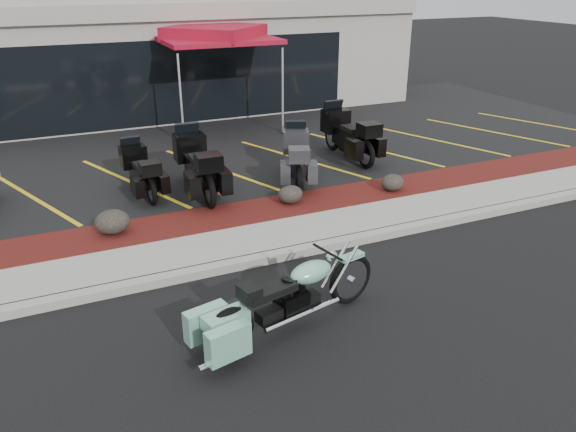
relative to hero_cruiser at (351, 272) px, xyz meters
name	(u,v)px	position (x,y,z in m)	size (l,w,h in m)	color
ground	(324,277)	(0.01, 0.87, -0.54)	(90.00, 90.00, 0.00)	black
curb	(301,251)	(0.01, 1.77, -0.46)	(24.00, 0.25, 0.15)	gray
sidewalk	(285,235)	(0.01, 2.47, -0.46)	(24.00, 1.20, 0.15)	gray
mulch_bed	(262,213)	(0.01, 3.67, -0.46)	(24.00, 1.20, 0.16)	#3E120E
upper_lot	(193,146)	(0.01, 9.07, -0.46)	(26.00, 9.60, 0.15)	black
dealership_building	(144,51)	(0.01, 15.34, 1.47)	(18.00, 8.16, 4.00)	gray
boulder_left	(112,222)	(-2.99, 3.74, -0.15)	(0.66, 0.55, 0.46)	black
boulder_mid	(290,194)	(0.69, 3.74, -0.18)	(0.55, 0.46, 0.39)	black
boulder_right	(392,182)	(3.11, 3.49, -0.19)	(0.53, 0.44, 0.38)	black
hero_cruiser	(351,272)	(0.00, 0.00, 0.00)	(3.05, 0.77, 1.08)	#7EC4A9
touring_black_front	(132,161)	(-2.13, 6.30, 0.19)	(1.98, 0.76, 1.15)	black
touring_black_mid	(189,152)	(-0.89, 5.97, 0.32)	(2.43, 0.93, 1.42)	black
touring_grey	(295,146)	(1.71, 5.67, 0.25)	(2.19, 0.84, 1.27)	#303035
touring_black_rear	(333,125)	(3.37, 6.83, 0.31)	(2.41, 0.92, 1.40)	black
traffic_cone	(186,140)	(-0.28, 8.70, -0.15)	(0.29, 0.29, 0.47)	#F93408
popup_canopy	(215,35)	(1.30, 10.58, 2.41)	(4.00, 4.00, 3.08)	silver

